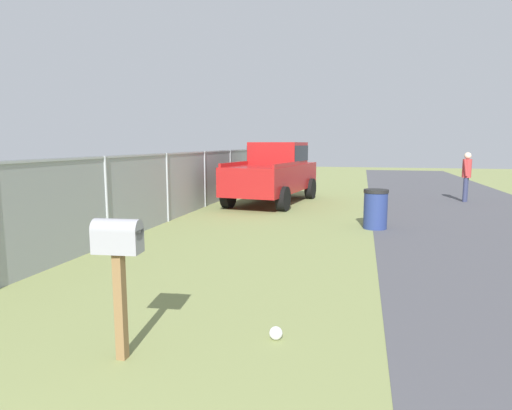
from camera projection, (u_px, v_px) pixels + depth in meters
The scene contains 6 objects.
mailbox at pixel (118, 249), 4.03m from camera, with size 0.24×0.45×1.36m.
pickup_truck at pixel (274, 171), 15.14m from camera, with size 5.16×2.64×2.09m.
trash_bin at pixel (375, 209), 10.50m from camera, with size 0.59×0.59×0.95m.
pedestrian at pixel (467, 173), 15.30m from camera, with size 0.46×0.33×1.74m.
fence_section at pixel (141, 190), 10.05m from camera, with size 19.71×0.07×1.80m.
litter_bag_by_mailbox at pixel (276, 333), 4.57m from camera, with size 0.14×0.14×0.14m, color silver.
Camera 1 is at (0.76, -1.54, 2.04)m, focal length 30.59 mm.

